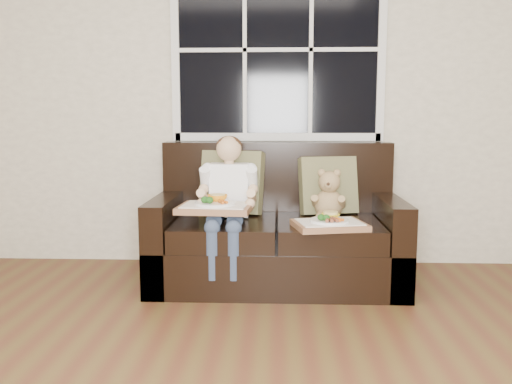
{
  "coord_description": "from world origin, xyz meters",
  "views": [
    {
      "loc": [
        0.23,
        -1.73,
        1.15
      ],
      "look_at": [
        0.08,
        1.85,
        0.65
      ],
      "focal_mm": 38.0,
      "sensor_mm": 36.0,
      "label": 1
    }
  ],
  "objects_px": {
    "teddy_bear": "(329,198)",
    "tray_right": "(329,223)",
    "loveseat": "(277,237)",
    "child": "(228,192)",
    "tray_left": "(215,206)"
  },
  "relations": [
    {
      "from": "tray_left",
      "to": "tray_right",
      "type": "distance_m",
      "value": 0.74
    },
    {
      "from": "teddy_bear",
      "to": "tray_left",
      "type": "xyz_separation_m",
      "value": [
        -0.76,
        -0.32,
        -0.01
      ]
    },
    {
      "from": "tray_left",
      "to": "tray_right",
      "type": "xyz_separation_m",
      "value": [
        0.73,
        -0.05,
        -0.1
      ]
    },
    {
      "from": "tray_left",
      "to": "child",
      "type": "bearing_deg",
      "value": 76.58
    },
    {
      "from": "teddy_bear",
      "to": "tray_right",
      "type": "height_order",
      "value": "teddy_bear"
    },
    {
      "from": "loveseat",
      "to": "tray_left",
      "type": "relative_size",
      "value": 3.45
    },
    {
      "from": "teddy_bear",
      "to": "tray_right",
      "type": "relative_size",
      "value": 0.71
    },
    {
      "from": "loveseat",
      "to": "child",
      "type": "distance_m",
      "value": 0.49
    },
    {
      "from": "tray_right",
      "to": "child",
      "type": "bearing_deg",
      "value": 147.44
    },
    {
      "from": "loveseat",
      "to": "child",
      "type": "xyz_separation_m",
      "value": [
        -0.33,
        -0.12,
        0.34
      ]
    },
    {
      "from": "tray_right",
      "to": "loveseat",
      "type": "bearing_deg",
      "value": 120.11
    },
    {
      "from": "tray_left",
      "to": "tray_right",
      "type": "bearing_deg",
      "value": 1.15
    },
    {
      "from": "tray_right",
      "to": "tray_left",
      "type": "bearing_deg",
      "value": 163.69
    },
    {
      "from": "tray_left",
      "to": "teddy_bear",
      "type": "bearing_deg",
      "value": 27.49
    },
    {
      "from": "loveseat",
      "to": "teddy_bear",
      "type": "relative_size",
      "value": 4.79
    }
  ]
}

